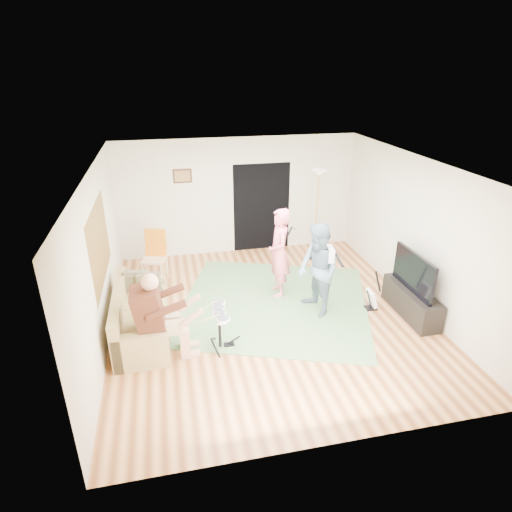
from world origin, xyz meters
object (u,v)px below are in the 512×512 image
(singer, at_px, (279,253))
(torchiere_lamp, at_px, (318,199))
(tv_cabinet, at_px, (411,302))
(television, at_px, (414,272))
(drum_kit, at_px, (220,331))
(guitar_spare, at_px, (372,298))
(sofa, at_px, (137,320))
(guitarist, at_px, (318,271))
(dining_chair, at_px, (155,263))

(singer, bearing_deg, torchiere_lamp, 143.08)
(tv_cabinet, relative_size, television, 1.17)
(drum_kit, height_order, tv_cabinet, drum_kit)
(guitar_spare, relative_size, tv_cabinet, 0.55)
(sofa, bearing_deg, tv_cabinet, -4.70)
(sofa, xyz_separation_m, torchiere_lamp, (3.94, 2.38, 1.15))
(sofa, xyz_separation_m, television, (4.74, -0.39, 0.58))
(singer, height_order, guitarist, singer)
(dining_chair, bearing_deg, sofa, -81.64)
(tv_cabinet, xyz_separation_m, television, (-0.05, -0.00, 0.60))
(singer, relative_size, tv_cabinet, 1.25)
(guitar_spare, bearing_deg, singer, 148.76)
(television, bearing_deg, drum_kit, -175.76)
(drum_kit, relative_size, guitarist, 0.42)
(sofa, xyz_separation_m, guitarist, (3.14, 0.03, 0.58))
(sofa, distance_m, guitarist, 3.19)
(guitarist, xyz_separation_m, guitar_spare, (1.05, -0.10, -0.63))
(singer, xyz_separation_m, dining_chair, (-2.36, 1.12, -0.49))
(guitar_spare, height_order, dining_chair, dining_chair)
(dining_chair, bearing_deg, guitarist, -17.55)
(guitarist, distance_m, guitar_spare, 1.23)
(singer, relative_size, dining_chair, 1.63)
(sofa, bearing_deg, television, -4.75)
(torchiere_lamp, xyz_separation_m, dining_chair, (-3.64, -0.40, -1.04))
(torchiere_lamp, bearing_deg, singer, -130.26)
(singer, xyz_separation_m, television, (2.09, -1.26, -0.02))
(guitar_spare, height_order, television, television)
(guitar_spare, distance_m, torchiere_lamp, 2.74)
(torchiere_lamp, bearing_deg, drum_kit, -131.19)
(guitarist, height_order, dining_chair, guitarist)
(drum_kit, height_order, dining_chair, dining_chair)
(sofa, bearing_deg, torchiere_lamp, 31.12)
(sofa, distance_m, drum_kit, 1.45)
(drum_kit, bearing_deg, singer, 47.91)
(drum_kit, height_order, torchiere_lamp, torchiere_lamp)
(singer, distance_m, dining_chair, 2.66)
(sofa, relative_size, tv_cabinet, 1.44)
(singer, distance_m, tv_cabinet, 2.55)
(guitar_spare, bearing_deg, dining_chair, 152.19)
(drum_kit, bearing_deg, guitarist, 20.27)
(torchiere_lamp, relative_size, dining_chair, 1.93)
(drum_kit, relative_size, torchiere_lamp, 0.34)
(singer, relative_size, guitar_spare, 2.26)
(sofa, distance_m, dining_chair, 2.01)
(guitarist, height_order, television, guitarist)
(tv_cabinet, bearing_deg, guitarist, 165.51)
(guitar_spare, bearing_deg, drum_kit, -168.68)
(guitar_spare, bearing_deg, television, -30.50)
(guitarist, distance_m, television, 1.66)
(singer, xyz_separation_m, guitarist, (0.48, -0.83, -0.02))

